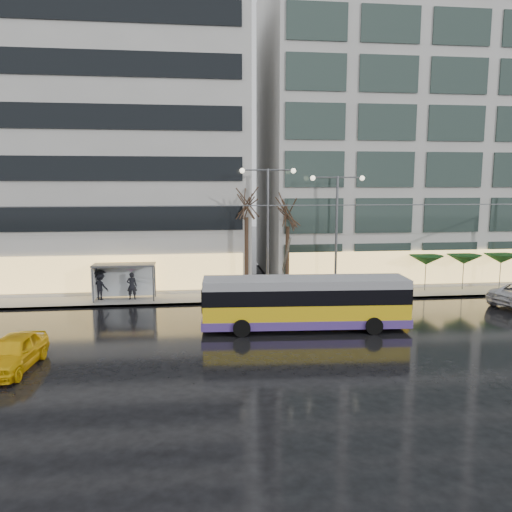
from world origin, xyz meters
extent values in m
plane|color=black|center=(0.00, 0.00, 0.00)|extent=(140.00, 140.00, 0.00)
cube|color=gray|center=(2.00, 14.00, 0.07)|extent=(80.00, 10.00, 0.15)
cube|color=slate|center=(2.00, 9.05, 0.07)|extent=(80.00, 0.10, 0.15)
cube|color=#A3A19B|center=(-16.00, 19.00, 11.15)|extent=(34.00, 14.00, 22.00)
cube|color=#A3A19B|center=(19.00, 19.00, 12.65)|extent=(32.00, 14.00, 25.00)
cube|color=gold|center=(2.95, 2.59, 0.99)|extent=(11.46, 3.03, 1.42)
cube|color=#4E3483|center=(2.95, 2.59, 0.52)|extent=(11.50, 3.07, 0.47)
cube|color=black|center=(2.95, 2.59, 2.03)|extent=(11.48, 3.05, 0.85)
cube|color=gray|center=(2.95, 2.59, 2.69)|extent=(11.46, 3.03, 0.47)
cube|color=black|center=(8.64, 2.25, 1.89)|extent=(0.19, 2.17, 1.23)
cube|color=black|center=(-2.73, 2.93, 1.89)|extent=(0.19, 2.17, 1.23)
cylinder|color=black|center=(6.61, 3.56, 0.47)|extent=(0.96, 0.39, 0.94)
cylinder|color=black|center=(6.47, 1.20, 0.47)|extent=(0.96, 0.39, 0.94)
cylinder|color=black|center=(-0.56, 3.98, 0.47)|extent=(0.96, 0.39, 0.94)
cylinder|color=black|center=(-0.70, 1.63, 0.47)|extent=(0.96, 0.39, 0.94)
cylinder|color=#595B60|center=(2.06, 3.54, 4.06)|extent=(0.27, 3.51, 2.48)
cylinder|color=#595B60|center=(2.09, 4.02, 4.06)|extent=(0.27, 3.51, 2.48)
cylinder|color=#595B60|center=(1.00, 5.75, 6.80)|extent=(42.00, 0.04, 0.04)
cylinder|color=#595B60|center=(1.00, 6.25, 6.80)|extent=(42.00, 0.04, 0.04)
cube|color=#595B60|center=(-8.00, 10.50, 2.60)|extent=(4.20, 1.60, 0.12)
cube|color=silver|center=(-8.00, 11.20, 1.35)|extent=(4.00, 0.05, 2.20)
cube|color=white|center=(-10.05, 10.50, 1.35)|extent=(0.10, 1.40, 2.20)
cylinder|color=#595B60|center=(-10.00, 9.80, 1.35)|extent=(0.10, 0.10, 2.40)
cylinder|color=#595B60|center=(-10.00, 11.20, 1.35)|extent=(0.10, 0.10, 2.40)
cylinder|color=#595B60|center=(-6.00, 9.80, 1.35)|extent=(0.10, 0.10, 2.40)
cylinder|color=#595B60|center=(-6.00, 11.20, 1.35)|extent=(0.10, 0.10, 2.40)
cylinder|color=#595B60|center=(2.00, 10.80, 4.65)|extent=(0.18, 0.18, 9.00)
cylinder|color=#595B60|center=(1.10, 10.80, 9.05)|extent=(1.80, 0.10, 0.10)
cylinder|color=#595B60|center=(2.90, 10.80, 9.05)|extent=(1.80, 0.10, 0.10)
sphere|color=#FFF2CC|center=(0.20, 10.80, 9.00)|extent=(0.36, 0.36, 0.36)
sphere|color=#FFF2CC|center=(3.80, 10.80, 9.00)|extent=(0.36, 0.36, 0.36)
cylinder|color=#595B60|center=(7.00, 10.80, 4.40)|extent=(0.18, 0.18, 8.50)
cylinder|color=#595B60|center=(6.10, 10.80, 8.55)|extent=(1.80, 0.10, 0.10)
cylinder|color=#595B60|center=(7.90, 10.80, 8.55)|extent=(1.80, 0.10, 0.10)
sphere|color=#FFF2CC|center=(5.20, 10.80, 8.50)|extent=(0.36, 0.36, 0.36)
sphere|color=#FFF2CC|center=(8.80, 10.80, 8.50)|extent=(0.36, 0.36, 0.36)
cylinder|color=black|center=(0.50, 11.00, 2.95)|extent=(0.28, 0.28, 5.60)
cylinder|color=black|center=(3.50, 11.20, 2.60)|extent=(0.28, 0.28, 4.90)
cylinder|color=#595B60|center=(14.00, 11.00, 1.25)|extent=(0.06, 0.06, 2.20)
cone|color=#0F3711|center=(14.00, 11.00, 2.45)|extent=(2.50, 2.50, 0.70)
cylinder|color=#595B60|center=(17.00, 11.00, 1.25)|extent=(0.06, 0.06, 2.20)
cone|color=#0F3711|center=(17.00, 11.00, 2.45)|extent=(2.50, 2.50, 0.70)
cylinder|color=#595B60|center=(20.00, 11.00, 1.25)|extent=(0.06, 0.06, 2.20)
cone|color=#0F3711|center=(20.00, 11.00, 2.45)|extent=(2.50, 2.50, 0.70)
imported|color=#E6AF0C|center=(-11.11, -1.93, 0.78)|extent=(2.20, 4.70, 1.56)
imported|color=#EFA40C|center=(6.88, 3.81, 0.82)|extent=(5.12, 2.27, 1.63)
imported|color=black|center=(-7.53, 10.56, 1.10)|extent=(0.71, 0.48, 1.90)
imported|color=#DB49B0|center=(-7.53, 10.56, 1.90)|extent=(0.99, 1.01, 0.88)
imported|color=black|center=(-5.29, 12.28, 1.04)|extent=(1.01, 0.87, 1.78)
imported|color=black|center=(-9.69, 10.75, 1.09)|extent=(1.39, 1.16, 1.87)
imported|color=black|center=(-9.69, 10.75, 1.90)|extent=(1.10, 1.10, 0.72)
camera|label=1|loc=(-2.98, -24.06, 8.13)|focal=35.00mm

